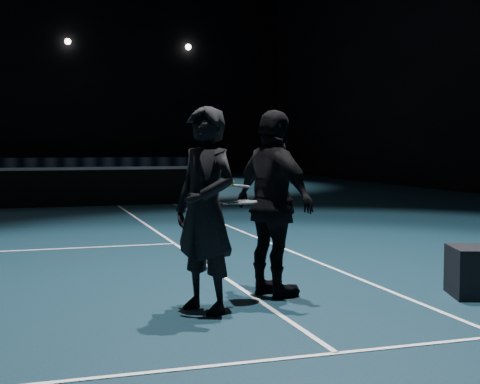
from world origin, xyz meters
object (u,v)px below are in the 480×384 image
object	(u,v)px
racket_lower	(243,202)
tennis_balls	(227,181)
player_a	(205,209)
player_b	(274,204)
racket_upper	(236,186)

from	to	relation	value
racket_lower	tennis_balls	xyz separation A→B (m)	(-0.18, -0.08, 0.20)
player_a	tennis_balls	bearing A→B (deg)	85.15
player_a	player_b	distance (m)	0.85
racket_lower	tennis_balls	world-z (taller)	tennis_balls
tennis_balls	racket_upper	bearing A→B (deg)	38.31
player_b	tennis_balls	xyz separation A→B (m)	(-0.54, -0.24, 0.24)
racket_lower	racket_upper	xyz separation A→B (m)	(-0.06, 0.02, 0.15)
player_a	tennis_balls	distance (m)	0.35
tennis_balls	player_b	bearing A→B (deg)	24.25
player_b	racket_lower	bearing A→B (deg)	95.71
player_b	racket_lower	size ratio (longest dim) A/B	2.65
racket_lower	player_b	bearing A→B (deg)	0.00
racket_upper	tennis_balls	xyz separation A→B (m)	(-0.12, -0.09, 0.05)
racket_lower	racket_upper	size ratio (longest dim) A/B	1.00
racket_upper	tennis_balls	distance (m)	0.16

